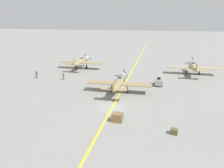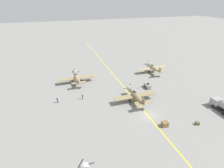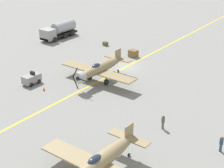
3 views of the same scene
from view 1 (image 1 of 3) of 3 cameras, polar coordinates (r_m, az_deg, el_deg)
ground_plane at (r=34.80m, az=0.14°, el=-5.97°), size 400.00×400.00×0.00m
taxiway_stripe at (r=34.80m, az=0.14°, el=-5.96°), size 0.30×160.00×0.01m
airplane_far_left at (r=59.95m, az=-8.18°, el=5.78°), size 12.00×9.98×3.65m
airplane_far_right at (r=56.85m, az=20.52°, el=4.24°), size 12.00×9.98×3.71m
airplane_mid_center at (r=40.38m, az=1.83°, el=0.37°), size 12.00×9.98×3.65m
tow_tractor at (r=46.16m, az=12.08°, el=0.58°), size 1.57×2.60×1.79m
ground_crew_walking at (r=50.15m, az=-12.54°, el=2.06°), size 0.38×0.38×1.74m
ground_crew_inspecting at (r=53.60m, az=-19.09°, el=2.51°), size 0.39×0.39×1.79m
supply_crate_by_tanker at (r=28.12m, az=15.91°, el=-11.83°), size 0.99×0.89×0.71m
supply_crate_mid_lane at (r=29.99m, az=1.43°, el=-8.72°), size 1.49×1.27×1.17m
traffic_cone at (r=46.94m, az=8.37°, el=0.40°), size 0.36×0.36×0.55m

